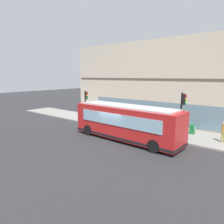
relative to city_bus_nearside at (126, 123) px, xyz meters
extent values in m
plane|color=#2D2D30|center=(-0.57, 0.81, -1.55)|extent=(120.00, 120.00, 0.00)
cube|color=gray|center=(4.09, 0.81, -1.48)|extent=(4.12, 40.00, 0.15)
cube|color=beige|center=(10.07, 0.81, 3.18)|extent=(7.85, 23.42, 9.46)
cube|color=brown|center=(6.29, 0.81, 3.65)|extent=(0.36, 22.95, 0.24)
cube|color=slate|center=(6.19, 0.81, 0.05)|extent=(0.12, 16.39, 2.40)
cube|color=red|center=(0.00, -0.02, 0.05)|extent=(2.77, 10.06, 2.70)
cube|color=silver|center=(0.00, -0.02, 1.46)|extent=(2.37, 9.05, 0.12)
cube|color=#8CB2C6|center=(0.13, 4.96, 0.50)|extent=(2.20, 0.14, 1.20)
cube|color=#8CB2C6|center=(1.27, -0.05, 0.45)|extent=(0.28, 8.20, 1.00)
cube|color=#8CB2C6|center=(-1.27, 0.02, 0.45)|extent=(0.28, 8.20, 1.00)
cube|color=black|center=(0.00, -0.02, -1.12)|extent=(2.81, 10.10, 0.20)
cylinder|color=black|center=(1.25, 3.55, -1.05)|extent=(0.33, 1.01, 1.00)
cylinder|color=black|center=(-1.05, 3.61, -1.05)|extent=(0.33, 1.01, 1.00)
cylinder|color=black|center=(1.06, -3.44, -1.05)|extent=(0.33, 1.01, 1.00)
cylinder|color=black|center=(-1.24, -3.38, -1.05)|extent=(0.33, 1.01, 1.00)
cylinder|color=black|center=(2.59, -3.84, 0.63)|extent=(0.14, 0.14, 4.07)
cube|color=black|center=(2.59, -4.03, 2.12)|extent=(0.32, 0.24, 0.90)
sphere|color=red|center=(2.59, -4.16, 2.40)|extent=(0.20, 0.20, 0.20)
sphere|color=yellow|center=(2.59, -4.16, 2.12)|extent=(0.20, 0.20, 0.20)
sphere|color=green|center=(2.59, -4.16, 1.84)|extent=(0.20, 0.20, 0.20)
cylinder|color=black|center=(2.61, 7.85, 0.43)|extent=(0.14, 0.14, 3.68)
cube|color=black|center=(2.61, 7.66, 1.72)|extent=(0.32, 0.24, 0.90)
sphere|color=red|center=(2.61, 7.53, 2.00)|extent=(0.20, 0.20, 0.20)
sphere|color=yellow|center=(2.61, 7.53, 1.72)|extent=(0.20, 0.20, 0.20)
sphere|color=green|center=(2.61, 7.53, 1.44)|extent=(0.20, 0.20, 0.20)
cylinder|color=red|center=(4.66, 1.23, -1.13)|extent=(0.24, 0.24, 0.55)
sphere|color=red|center=(4.66, 1.23, -0.77)|extent=(0.22, 0.22, 0.22)
cylinder|color=red|center=(4.66, 1.06, -1.08)|extent=(0.10, 0.12, 0.10)
cylinder|color=red|center=(4.83, 1.23, -1.08)|extent=(0.12, 0.10, 0.10)
cylinder|color=#8C3F8C|center=(3.82, 7.15, -1.00)|extent=(0.14, 0.14, 0.80)
cylinder|color=#8C3F8C|center=(3.73, 6.99, -1.00)|extent=(0.14, 0.14, 0.80)
cylinder|color=gold|center=(3.77, 7.07, -0.29)|extent=(0.32, 0.32, 0.63)
sphere|color=beige|center=(3.77, 7.07, 0.14)|extent=(0.22, 0.22, 0.22)
cylinder|color=#3359A5|center=(3.32, 1.11, -0.99)|extent=(0.14, 0.14, 0.84)
cylinder|color=#3359A5|center=(3.14, 1.11, -0.99)|extent=(0.14, 0.14, 0.84)
cylinder|color=#8C3F8C|center=(3.23, 1.11, -0.23)|extent=(0.32, 0.32, 0.66)
sphere|color=beige|center=(3.23, 1.11, 0.21)|extent=(0.23, 0.23, 0.23)
cylinder|color=#99994C|center=(4.14, -6.98, -0.98)|extent=(0.14, 0.14, 0.85)
cylinder|color=#99994C|center=(4.04, -6.83, -0.98)|extent=(0.14, 0.14, 0.85)
cylinder|color=gold|center=(4.09, -6.91, -0.21)|extent=(0.32, 0.32, 0.68)
sphere|color=beige|center=(4.09, -6.91, 0.24)|extent=(0.23, 0.23, 0.23)
cube|color=#197233|center=(5.13, -4.09, -0.95)|extent=(0.44, 0.40, 0.90)
cube|color=#8CB2C6|center=(5.13, -4.30, -0.77)|extent=(0.35, 0.03, 0.30)
camera|label=1|loc=(-14.31, -10.05, 4.05)|focal=32.86mm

